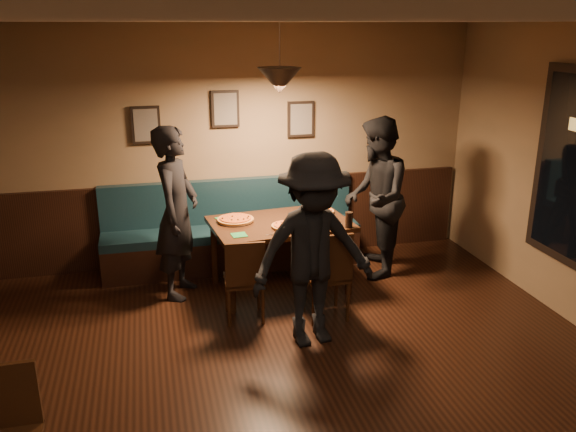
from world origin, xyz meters
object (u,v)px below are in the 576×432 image
at_px(tabasco_bottle, 326,213).
at_px(diner_front, 313,251).
at_px(diner_left, 177,213).
at_px(dining_table, 280,256).
at_px(chair_near_right, 326,273).
at_px(booth_bench, 232,227).
at_px(diner_right, 376,198).
at_px(soda_glass, 349,220).
at_px(chair_near_left, 244,278).

bearing_deg(tabasco_bottle, diner_front, -112.46).
height_order(diner_left, tabasco_bottle, diner_left).
distance_m(dining_table, tabasco_bottle, 0.68).
height_order(dining_table, chair_near_right, chair_near_right).
height_order(booth_bench, chair_near_right, booth_bench).
distance_m(diner_right, tabasco_bottle, 0.67).
xyz_separation_m(soda_glass, tabasco_bottle, (-0.15, 0.32, -0.02)).
bearing_deg(tabasco_bottle, chair_near_left, -150.80).
bearing_deg(dining_table, diner_right, 2.16).
relative_size(diner_front, tabasco_bottle, 13.33).
relative_size(diner_left, soda_glass, 10.98).
bearing_deg(soda_glass, booth_bench, 134.58).
bearing_deg(chair_near_right, diner_left, 146.50).
bearing_deg(dining_table, diner_front, -94.48).
height_order(booth_bench, diner_left, diner_left).
bearing_deg(diner_right, diner_left, -68.99).
distance_m(booth_bench, soda_glass, 1.56).
xyz_separation_m(chair_near_left, diner_front, (0.53, -0.58, 0.45)).
distance_m(dining_table, diner_front, 1.27).
xyz_separation_m(chair_near_right, soda_glass, (0.36, 0.38, 0.40)).
distance_m(soda_glass, tabasco_bottle, 0.36).
relative_size(diner_left, tabasco_bottle, 13.77).
bearing_deg(diner_left, chair_near_right, -100.45).
xyz_separation_m(diner_left, tabasco_bottle, (1.57, -0.16, -0.07)).
xyz_separation_m(diner_left, diner_front, (1.10, -1.30, -0.03)).
relative_size(dining_table, chair_near_right, 1.57).
bearing_deg(soda_glass, diner_right, 45.97).
bearing_deg(tabasco_bottle, soda_glass, -65.83).
bearing_deg(tabasco_bottle, diner_left, 174.19).
relative_size(dining_table, soda_glass, 8.71).
bearing_deg(dining_table, chair_near_right, -74.31).
relative_size(diner_left, diner_front, 1.03).
height_order(booth_bench, chair_near_left, booth_bench).
distance_m(booth_bench, diner_front, 1.99).
bearing_deg(diner_front, chair_near_right, 52.42).
distance_m(dining_table, chair_near_right, 0.79).
bearing_deg(booth_bench, diner_right, -20.04).
height_order(dining_table, diner_left, diner_left).
relative_size(dining_table, chair_near_left, 1.69).
relative_size(diner_front, soda_glass, 10.62).
bearing_deg(chair_near_left, tabasco_bottle, 32.98).
relative_size(chair_near_right, diner_left, 0.50).
bearing_deg(chair_near_right, tabasco_bottle, 72.01).
relative_size(chair_near_right, soda_glass, 5.53).
bearing_deg(diner_front, dining_table, 84.35).
height_order(chair_near_right, diner_left, diner_left).
bearing_deg(chair_near_right, diner_front, -121.54).
xyz_separation_m(diner_right, soda_glass, (-0.49, -0.51, -0.05)).
bearing_deg(dining_table, tabasco_bottle, -8.66).
relative_size(booth_bench, tabasco_bottle, 22.66).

